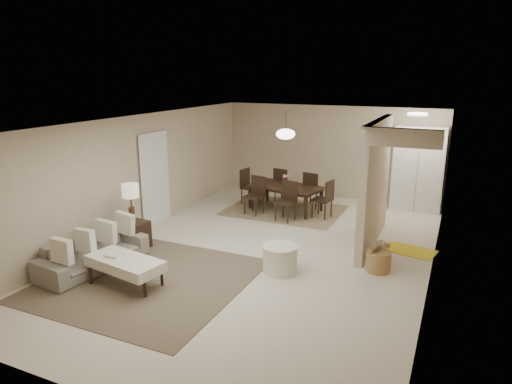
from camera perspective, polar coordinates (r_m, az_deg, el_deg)
The scene contains 22 objects.
floor at distance 8.90m, azimuth 1.08°, elevation -7.45°, with size 9.00×9.00×0.00m, color beige.
ceiling at distance 8.28m, azimuth 1.17°, elevation 8.77°, with size 9.00×9.00×0.00m, color white.
back_wall at distance 12.68m, azimuth 9.22°, elevation 4.98°, with size 6.00×6.00×0.00m, color #BAA68D.
left_wall at distance 10.04m, azimuth -14.82°, elevation 2.11°, with size 9.00×9.00×0.00m, color #BAA68D.
right_wall at distance 7.86m, azimuth 21.65°, elevation -1.91°, with size 9.00×9.00×0.00m, color #BAA68D.
partition at distance 9.18m, azimuth 14.65°, elevation 0.97°, with size 0.15×2.50×2.50m, color #BAA68D.
doorway at distance 10.53m, azimuth -12.57°, elevation 1.55°, with size 0.04×0.90×2.04m, color black.
pantry_cabinet at distance 11.98m, azimuth 19.63°, elevation 2.77°, with size 1.20×0.55×2.10m, color white.
flush_light at distance 10.85m, azimuth 19.54°, elevation 9.15°, with size 0.44×0.44×0.05m, color white.
living_rug at distance 7.97m, azimuth -13.33°, elevation -10.61°, with size 3.20×3.20×0.01m, color brown.
sofa at distance 8.58m, azimuth -19.70°, elevation -7.17°, with size 0.77×1.97×0.58m, color gray.
ottoman_bench at distance 7.72m, azimuth -16.05°, elevation -8.61°, with size 1.39×0.81×0.47m.
side_table at distance 9.26m, azimuth -15.06°, elevation -5.26°, with size 0.50×0.50×0.55m, color black.
table_lamp at distance 9.02m, azimuth -15.42°, elevation -0.25°, with size 0.32×0.32×0.76m.
round_pouf at distance 7.96m, azimuth 3.02°, elevation -8.38°, with size 0.62×0.62×0.48m, color white.
wicker_basket at distance 8.29m, azimuth 15.06°, elevation -8.38°, with size 0.43×0.43×0.36m, color olive.
dining_rug at distance 11.47m, azimuth 3.56°, elevation -2.28°, with size 2.80×2.10×0.01m, color #897954.
dining_table at distance 11.39m, azimuth 3.58°, elevation -0.80°, with size 1.78×0.99×0.62m, color black.
dining_chairs at distance 11.35m, azimuth 3.60°, elevation -0.07°, with size 2.52×2.00×0.93m.
vase at distance 11.29m, azimuth 3.62°, elevation 1.09°, with size 0.14×0.14×0.15m, color white.
yellow_mat at distance 9.42m, azimuth 18.57°, elevation -6.94°, with size 0.97×0.60×0.01m, color yellow.
pendant_light at distance 11.07m, azimuth 3.72°, elevation 7.24°, with size 0.46×0.46×0.71m.
Camera 1 is at (3.25, -7.57, 3.37)m, focal length 32.00 mm.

